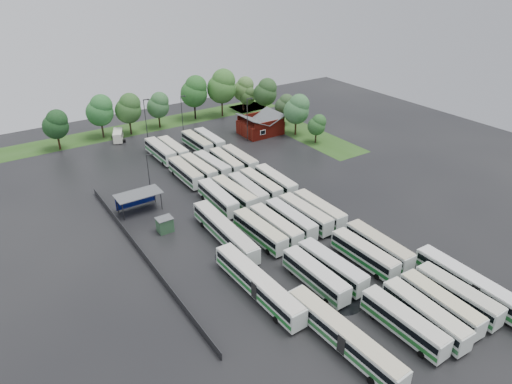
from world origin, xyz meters
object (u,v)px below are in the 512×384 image
artic_bus_west_a (343,336)px  minibus (118,135)px  artic_bus_east (474,287)px  brick_building (260,127)px

artic_bus_west_a → minibus: (0.52, 81.91, -0.39)m
artic_bus_east → minibus: size_ratio=2.88×
artic_bus_east → brick_building: bearing=81.3°
minibus → artic_bus_west_a: bearing=-68.8°
brick_building → artic_bus_west_a: 73.85m
brick_building → artic_bus_east: brick_building is taller
brick_building → minibus: 36.28m
artic_bus_west_a → artic_bus_east: artic_bus_east is taller
artic_bus_east → minibus: 87.71m
brick_building → artic_bus_east: size_ratio=0.56×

